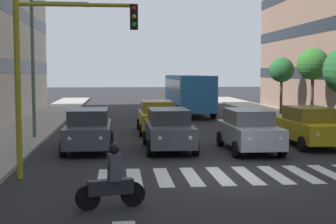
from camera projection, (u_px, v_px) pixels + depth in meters
ground_plane at (234, 176)px, 15.41m from camera, size 180.00×180.00×0.00m
crosswalk_markings at (234, 175)px, 15.41m from camera, size 8.55×2.80×0.01m
car_0 at (310, 126)px, 21.48m from camera, size 2.02×4.44×1.72m
car_1 at (249, 130)px, 20.10m from camera, size 2.02×4.44×1.72m
car_2 at (169, 129)px, 20.41m from camera, size 2.02×4.44×1.72m
car_3 at (89, 129)px, 20.29m from camera, size 2.02×4.44×1.72m
car_row2_0 at (157, 116)px, 26.17m from camera, size 2.02×4.44×1.72m
bus_behind_traffic at (188, 90)px, 37.41m from camera, size 2.78×10.50×3.00m
motorcycle_with_rider at (112, 182)px, 11.67m from camera, size 1.68×0.49×1.57m
traffic_light_gantry at (52, 59)px, 14.81m from camera, size 3.74×0.36×5.50m
street_lamp_right at (44, 52)px, 23.18m from camera, size 3.00×0.28×6.54m
street_tree_2 at (313, 64)px, 31.16m from camera, size 2.04×2.04×4.65m
street_tree_3 at (282, 70)px, 36.18m from camera, size 1.84×1.84×4.20m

